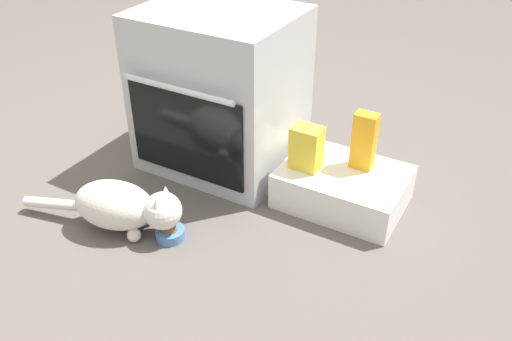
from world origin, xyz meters
TOP-DOWN VIEW (x-y plane):
  - ground at (0.00, 0.00)m, footprint 8.00×8.00m
  - oven at (-0.01, 0.40)m, footprint 0.64×0.58m
  - pantry_cabinet at (0.60, 0.36)m, footprint 0.50×0.37m
  - food_bowl at (0.12, -0.17)m, footprint 0.11×0.11m
  - cat at (-0.06, -0.22)m, footprint 0.67×0.26m
  - juice_carton at (0.64, 0.43)m, footprint 0.09×0.06m
  - snack_bag at (0.45, 0.31)m, footprint 0.12×0.09m

SIDE VIEW (x-z plane):
  - ground at x=0.00m, z-range 0.00..0.00m
  - food_bowl at x=0.12m, z-range -0.01..0.06m
  - pantry_cabinet at x=0.60m, z-range 0.00..0.16m
  - cat at x=-0.06m, z-range 0.01..0.22m
  - snack_bag at x=0.45m, z-range 0.16..0.34m
  - juice_carton at x=0.64m, z-range 0.16..0.40m
  - oven at x=-0.01m, z-range 0.00..0.70m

